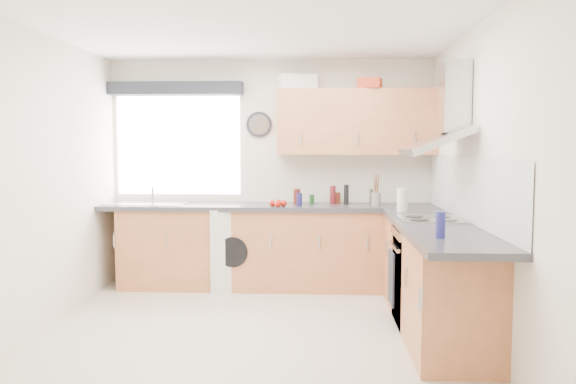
# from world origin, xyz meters

# --- Properties ---
(ground_plane) EXTENTS (3.60, 3.60, 0.00)m
(ground_plane) POSITION_xyz_m (0.00, 0.00, 0.00)
(ground_plane) COLOR beige
(ceiling) EXTENTS (3.60, 3.60, 0.02)m
(ceiling) POSITION_xyz_m (0.00, 0.00, 2.50)
(ceiling) COLOR white
(ceiling) RESTS_ON wall_back
(wall_back) EXTENTS (3.60, 0.02, 2.50)m
(wall_back) POSITION_xyz_m (0.00, 1.80, 1.25)
(wall_back) COLOR silver
(wall_back) RESTS_ON ground_plane
(wall_front) EXTENTS (3.60, 0.02, 2.50)m
(wall_front) POSITION_xyz_m (0.00, -1.80, 1.25)
(wall_front) COLOR silver
(wall_front) RESTS_ON ground_plane
(wall_left) EXTENTS (0.02, 3.60, 2.50)m
(wall_left) POSITION_xyz_m (-1.80, 0.00, 1.25)
(wall_left) COLOR silver
(wall_left) RESTS_ON ground_plane
(wall_right) EXTENTS (0.02, 3.60, 2.50)m
(wall_right) POSITION_xyz_m (1.80, 0.00, 1.25)
(wall_right) COLOR silver
(wall_right) RESTS_ON ground_plane
(window) EXTENTS (1.40, 0.02, 1.10)m
(window) POSITION_xyz_m (-1.05, 1.79, 1.55)
(window) COLOR silver
(window) RESTS_ON wall_back
(window_blind) EXTENTS (1.50, 0.18, 0.14)m
(window_blind) POSITION_xyz_m (-1.05, 1.70, 2.18)
(window_blind) COLOR black
(window_blind) RESTS_ON wall_back
(splashback) EXTENTS (0.01, 3.00, 0.54)m
(splashback) POSITION_xyz_m (1.79, 0.30, 1.18)
(splashback) COLOR white
(splashback) RESTS_ON wall_right
(base_cab_back) EXTENTS (3.00, 0.58, 0.86)m
(base_cab_back) POSITION_xyz_m (-0.10, 1.51, 0.43)
(base_cab_back) COLOR #A46039
(base_cab_back) RESTS_ON ground_plane
(base_cab_corner) EXTENTS (0.60, 0.60, 0.86)m
(base_cab_corner) POSITION_xyz_m (1.50, 1.50, 0.43)
(base_cab_corner) COLOR #A46039
(base_cab_corner) RESTS_ON ground_plane
(base_cab_right) EXTENTS (0.58, 2.10, 0.86)m
(base_cab_right) POSITION_xyz_m (1.51, 0.15, 0.43)
(base_cab_right) COLOR #A46039
(base_cab_right) RESTS_ON ground_plane
(worktop_back) EXTENTS (3.60, 0.62, 0.05)m
(worktop_back) POSITION_xyz_m (0.00, 1.50, 0.89)
(worktop_back) COLOR #2C2B2F
(worktop_back) RESTS_ON base_cab_back
(worktop_right) EXTENTS (0.62, 2.42, 0.05)m
(worktop_right) POSITION_xyz_m (1.50, 0.00, 0.89)
(worktop_right) COLOR #2C2B2F
(worktop_right) RESTS_ON base_cab_right
(sink) EXTENTS (0.84, 0.46, 0.10)m
(sink) POSITION_xyz_m (-1.33, 1.50, 0.95)
(sink) COLOR #ACACAC
(sink) RESTS_ON worktop_back
(oven) EXTENTS (0.56, 0.58, 0.85)m
(oven) POSITION_xyz_m (1.50, 0.30, 0.42)
(oven) COLOR black
(oven) RESTS_ON ground_plane
(hob_plate) EXTENTS (0.52, 0.52, 0.01)m
(hob_plate) POSITION_xyz_m (1.50, 0.30, 0.92)
(hob_plate) COLOR #ACACAC
(hob_plate) RESTS_ON worktop_right
(extractor_hood) EXTENTS (0.52, 0.78, 0.66)m
(extractor_hood) POSITION_xyz_m (1.60, 0.30, 1.77)
(extractor_hood) COLOR #ACACAC
(extractor_hood) RESTS_ON wall_right
(upper_cabinets) EXTENTS (1.70, 0.35, 0.70)m
(upper_cabinets) POSITION_xyz_m (0.95, 1.62, 1.80)
(upper_cabinets) COLOR #A46039
(upper_cabinets) RESTS_ON wall_back
(washing_machine) EXTENTS (0.71, 0.70, 0.88)m
(washing_machine) POSITION_xyz_m (-0.35, 1.52, 0.44)
(washing_machine) COLOR silver
(washing_machine) RESTS_ON ground_plane
(wall_clock) EXTENTS (0.29, 0.04, 0.29)m
(wall_clock) POSITION_xyz_m (-0.13, 1.76, 1.78)
(wall_clock) COLOR black
(wall_clock) RESTS_ON wall_back
(casserole) EXTENTS (0.45, 0.37, 0.17)m
(casserole) POSITION_xyz_m (0.30, 1.72, 2.23)
(casserole) COLOR silver
(casserole) RESTS_ON upper_cabinets
(storage_box) EXTENTS (0.28, 0.25, 0.11)m
(storage_box) POSITION_xyz_m (1.08, 1.53, 2.20)
(storage_box) COLOR #A22E16
(storage_box) RESTS_ON upper_cabinets
(utensil_pot) EXTENTS (0.10, 0.10, 0.14)m
(utensil_pot) POSITION_xyz_m (1.15, 1.42, 0.98)
(utensil_pot) COLOR gray
(utensil_pot) RESTS_ON worktop_back
(kitchen_roll) EXTENTS (0.13, 0.13, 0.23)m
(kitchen_roll) POSITION_xyz_m (1.35, 0.92, 1.02)
(kitchen_roll) COLOR silver
(kitchen_roll) RESTS_ON worktop_right
(tomato_cluster) EXTENTS (0.17, 0.17, 0.07)m
(tomato_cluster) POSITION_xyz_m (0.12, 1.30, 0.95)
(tomato_cluster) COLOR #9E170A
(tomato_cluster) RESTS_ON worktop_back
(jar_0) EXTENTS (0.05, 0.05, 0.10)m
(jar_0) POSITION_xyz_m (0.47, 1.56, 0.96)
(jar_0) COLOR #153C16
(jar_0) RESTS_ON worktop_back
(jar_1) EXTENTS (0.04, 0.04, 0.17)m
(jar_1) POSITION_xyz_m (1.10, 1.47, 1.00)
(jar_1) COLOR #3E3222
(jar_1) RESTS_ON worktop_back
(jar_2) EXTENTS (0.07, 0.07, 0.12)m
(jar_2) POSITION_xyz_m (0.75, 1.68, 0.97)
(jar_2) COLOR maroon
(jar_2) RESTS_ON worktop_back
(jar_3) EXTENTS (0.06, 0.06, 0.20)m
(jar_3) POSITION_xyz_m (0.70, 1.60, 1.01)
(jar_3) COLOR #5A1218
(jar_3) RESTS_ON worktop_back
(jar_4) EXTENTS (0.07, 0.07, 0.17)m
(jar_4) POSITION_xyz_m (0.31, 1.54, 0.99)
(jar_4) COLOR #4C1610
(jar_4) RESTS_ON worktop_back
(jar_5) EXTENTS (0.06, 0.06, 0.14)m
(jar_5) POSITION_xyz_m (0.34, 1.37, 0.98)
(jar_5) COLOR #181547
(jar_5) RESTS_ON worktop_back
(jar_6) EXTENTS (0.05, 0.05, 0.21)m
(jar_6) POSITION_xyz_m (0.84, 1.57, 1.02)
(jar_6) COLOR black
(jar_6) RESTS_ON worktop_back
(bottle_0) EXTENTS (0.07, 0.07, 0.18)m
(bottle_0) POSITION_xyz_m (1.38, -0.67, 1.00)
(bottle_0) COLOR navy
(bottle_0) RESTS_ON worktop_right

